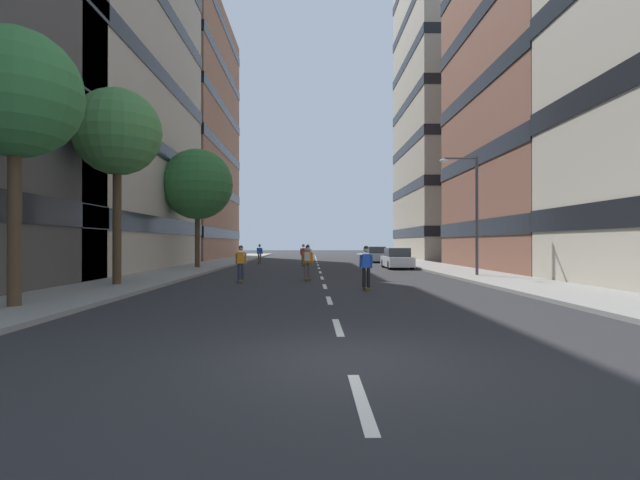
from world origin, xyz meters
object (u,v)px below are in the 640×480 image
Objects in this scene: skater_1 at (366,265)px; parked_car_near at (397,259)px; streetlamp_right at (470,202)px; skater_5 at (241,262)px; skater_3 at (308,254)px; skater_0 at (303,254)px; skater_4 at (308,260)px; street_tree_far at (197,184)px; street_tree_mid at (15,94)px; skater_2 at (260,253)px; parked_car_mid at (376,255)px; street_tree_near at (117,133)px.

parked_car_near is at bearing 75.41° from skater_1.
parked_car_near is at bearing 104.68° from streetlamp_right.
parked_car_near is at bearing 50.53° from skater_5.
skater_3 and skater_5 have the same top height.
skater_0 reaches higher than parked_car_near.
skater_5 is at bearing 144.65° from skater_1.
parked_car_near is at bearing 59.29° from skater_4.
street_tree_far is at bearing 126.73° from skater_4.
street_tree_mid is 30.93m from skater_2.
streetlamp_right reaches higher than skater_1.
streetlamp_right is at bearing 12.79° from skater_5.
skater_0 is 15.89m from skater_4.
parked_car_mid is (0.00, 11.53, 0.00)m from parked_car_near.
street_tree_far is 4.84× the size of skater_3.
street_tree_far is 19.64m from skater_1.
street_tree_near is at bearing -119.33° from parked_car_mid.
street_tree_far is at bearing -112.24° from skater_2.
parked_car_mid is 23.46m from skater_4.
skater_0 is at bearing 91.67° from skater_4.
streetlamp_right is 14.84m from skater_3.
street_tree_mid reaches higher than skater_5.
skater_2 is at bearing 127.08° from streetlamp_right.
skater_2 is 1.00× the size of skater_5.
streetlamp_right is at bearing -56.16° from skater_0.
skater_1 is (2.86, -20.74, 0.00)m from skater_0.
street_tree_near is at bearing 172.95° from skater_1.
skater_2 is at bearing 141.83° from parked_car_near.
skater_1 is at bearing -98.57° from parked_car_mid.
skater_5 is (4.89, -11.75, -5.18)m from street_tree_far.
parked_car_near is at bearing -38.17° from skater_2.
parked_car_mid is 2.47× the size of skater_3.
skater_0 is at bearing 123.84° from streetlamp_right.
street_tree_far is at bearing -179.60° from parked_car_near.
skater_0 is (7.66, 19.44, -5.62)m from street_tree_near.
skater_5 is (-3.18, -14.16, -0.03)m from skater_3.
skater_0 and skater_3 have the same top height.
street_tree_far reaches higher than skater_4.
skater_3 is at bearing -81.02° from skater_0.
streetlamp_right is (17.04, 12.51, -1.92)m from street_tree_mid.
skater_2 is 1.00× the size of skater_3.
parked_car_mid is 25.35m from skater_5.
skater_2 is at bearing 105.77° from skater_1.
skater_0 is at bearing 97.86° from skater_1.
street_tree_near reaches higher than parked_car_mid.
skater_1 is (10.53, 5.76, -5.07)m from street_tree_mid.
parked_car_near is 11.53m from parked_car_mid.
street_tree_mid reaches higher than skater_3.
street_tree_mid is 4.37× the size of skater_1.
streetlamp_right is at bearing -83.41° from parked_car_mid.
streetlamp_right is 3.65× the size of skater_1.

